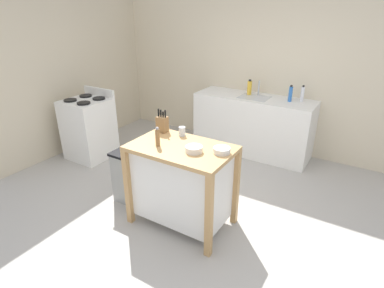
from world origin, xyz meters
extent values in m
plane|color=#ADA8A0|center=(0.00, 0.00, 0.00)|extent=(6.35, 6.35, 0.00)
cube|color=beige|center=(0.00, 2.37, 1.30)|extent=(5.35, 0.10, 2.60)
cube|color=beige|center=(-2.67, 0.88, 1.30)|extent=(0.10, 2.97, 2.60)
cube|color=tan|center=(-0.04, -0.05, 0.87)|extent=(1.01, 0.64, 0.04)
cube|color=white|center=(-0.04, -0.05, 0.48)|extent=(0.91, 0.54, 0.75)
cube|color=tan|center=(-0.52, -0.34, 0.43)|extent=(0.06, 0.06, 0.85)
cube|color=tan|center=(0.43, -0.34, 0.43)|extent=(0.06, 0.06, 0.85)
cube|color=tan|center=(-0.52, 0.24, 0.43)|extent=(0.06, 0.06, 0.85)
cube|color=tan|center=(0.43, 0.24, 0.43)|extent=(0.06, 0.06, 0.85)
cube|color=olive|center=(-0.43, 0.17, 0.98)|extent=(0.11, 0.09, 0.17)
cylinder|color=black|center=(-0.47, 0.17, 1.10)|extent=(0.02, 0.02, 0.08)
cylinder|color=black|center=(-0.44, 0.17, 1.10)|extent=(0.02, 0.02, 0.07)
cylinder|color=black|center=(-0.41, 0.17, 1.09)|extent=(0.02, 0.02, 0.06)
cylinder|color=black|center=(-0.39, 0.17, 1.10)|extent=(0.02, 0.02, 0.08)
cylinder|color=silver|center=(0.13, -0.09, 0.92)|extent=(0.16, 0.16, 0.06)
cylinder|color=gray|center=(0.13, -0.09, 0.95)|extent=(0.13, 0.13, 0.01)
cylinder|color=silver|center=(0.36, 0.03, 0.92)|extent=(0.16, 0.16, 0.05)
cylinder|color=gray|center=(0.36, 0.03, 0.94)|extent=(0.13, 0.13, 0.01)
cylinder|color=silver|center=(-0.19, 0.19, 0.94)|extent=(0.07, 0.07, 0.10)
cylinder|color=olive|center=(-0.25, -0.15, 0.98)|extent=(0.04, 0.04, 0.17)
sphere|color=#99999E|center=(-0.25, -0.15, 1.07)|extent=(0.03, 0.03, 0.03)
cube|color=gray|center=(-0.79, -0.03, 0.30)|extent=(0.34, 0.26, 0.60)
cube|color=black|center=(-0.79, -0.03, 0.61)|extent=(0.36, 0.28, 0.03)
cube|color=white|center=(-0.09, 2.02, 0.45)|extent=(1.78, 0.60, 0.90)
cube|color=silver|center=(-0.09, 2.00, 0.88)|extent=(0.44, 0.36, 0.03)
cylinder|color=#B7BCC1|center=(-0.09, 2.16, 1.01)|extent=(0.02, 0.02, 0.22)
cylinder|color=yellow|center=(-0.22, 2.11, 1.00)|extent=(0.07, 0.07, 0.21)
cylinder|color=black|center=(-0.22, 2.11, 1.11)|extent=(0.04, 0.04, 0.02)
cylinder|color=blue|center=(0.42, 2.05, 1.00)|extent=(0.05, 0.05, 0.21)
cylinder|color=black|center=(0.42, 2.05, 1.12)|extent=(0.03, 0.03, 0.02)
cylinder|color=white|center=(0.57, 2.14, 1.00)|extent=(0.05, 0.05, 0.21)
cylinder|color=black|center=(0.57, 2.14, 1.12)|extent=(0.03, 0.03, 0.02)
cube|color=white|center=(-2.12, 0.57, 0.45)|extent=(0.60, 0.60, 0.90)
cube|color=white|center=(-2.12, 0.85, 0.96)|extent=(0.60, 0.04, 0.12)
cylinder|color=black|center=(-2.26, 0.43, 0.91)|extent=(0.18, 0.18, 0.02)
cylinder|color=black|center=(-1.98, 0.43, 0.91)|extent=(0.18, 0.18, 0.02)
cylinder|color=black|center=(-2.26, 0.71, 0.91)|extent=(0.18, 0.18, 0.02)
cylinder|color=black|center=(-1.98, 0.71, 0.91)|extent=(0.18, 0.18, 0.02)
camera|label=1|loc=(1.48, -2.34, 2.14)|focal=29.10mm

